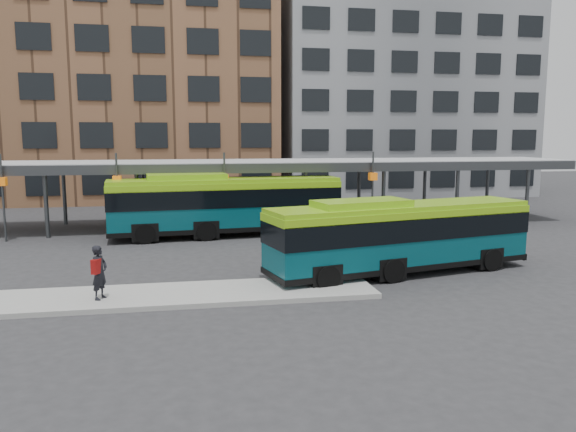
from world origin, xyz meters
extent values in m
plane|color=#28282B|center=(0.00, 0.00, 0.00)|extent=(120.00, 120.00, 0.00)
cube|color=gray|center=(-5.50, -3.00, 0.09)|extent=(14.00, 3.00, 0.18)
cube|color=#999B9E|center=(0.00, 13.00, 4.00)|extent=(40.00, 6.00, 0.35)
cube|color=#383A3D|center=(0.00, 10.00, 3.85)|extent=(40.00, 0.15, 0.55)
cylinder|color=#383A3D|center=(-13.00, 10.50, 1.90)|extent=(0.24, 0.24, 3.80)
cylinder|color=#383A3D|center=(-13.00, 15.50, 1.90)|extent=(0.24, 0.24, 3.80)
cylinder|color=#383A3D|center=(-8.00, 10.50, 1.90)|extent=(0.24, 0.24, 3.80)
cylinder|color=#383A3D|center=(-8.00, 15.50, 1.90)|extent=(0.24, 0.24, 3.80)
cylinder|color=#383A3D|center=(-3.00, 10.50, 1.90)|extent=(0.24, 0.24, 3.80)
cylinder|color=#383A3D|center=(-3.00, 15.50, 1.90)|extent=(0.24, 0.24, 3.80)
cylinder|color=#383A3D|center=(2.00, 10.50, 1.90)|extent=(0.24, 0.24, 3.80)
cylinder|color=#383A3D|center=(2.00, 15.50, 1.90)|extent=(0.24, 0.24, 3.80)
cylinder|color=#383A3D|center=(7.00, 10.50, 1.90)|extent=(0.24, 0.24, 3.80)
cylinder|color=#383A3D|center=(7.00, 15.50, 1.90)|extent=(0.24, 0.24, 3.80)
cylinder|color=#383A3D|center=(12.00, 10.50, 1.90)|extent=(0.24, 0.24, 3.80)
cylinder|color=#383A3D|center=(12.00, 15.50, 1.90)|extent=(0.24, 0.24, 3.80)
cylinder|color=#383A3D|center=(17.00, 10.50, 1.90)|extent=(0.24, 0.24, 3.80)
cylinder|color=#383A3D|center=(17.00, 15.50, 1.90)|extent=(0.24, 0.24, 3.80)
cylinder|color=#383A3D|center=(-15.00, 9.70, 2.40)|extent=(0.12, 0.12, 4.80)
cube|color=#D8630C|center=(-15.00, 9.70, 3.30)|extent=(0.45, 0.45, 0.45)
cylinder|color=#383A3D|center=(-9.00, 9.70, 2.40)|extent=(0.12, 0.12, 4.80)
cube|color=#D8630C|center=(-9.00, 9.70, 3.30)|extent=(0.45, 0.45, 0.45)
cylinder|color=#383A3D|center=(-3.00, 9.70, 2.40)|extent=(0.12, 0.12, 4.80)
cube|color=#D8630C|center=(-3.00, 9.70, 3.30)|extent=(0.45, 0.45, 0.45)
cylinder|color=#383A3D|center=(6.00, 9.70, 2.40)|extent=(0.12, 0.12, 4.80)
cube|color=#D8630C|center=(6.00, 9.70, 3.30)|extent=(0.45, 0.45, 0.45)
cube|color=brown|center=(-10.00, 32.00, 11.00)|extent=(26.00, 14.00, 22.00)
cube|color=slate|center=(16.00, 32.00, 10.00)|extent=(24.00, 14.00, 20.00)
cube|color=#06414B|center=(3.54, -1.08, 1.54)|extent=(11.79, 4.91, 2.41)
cube|color=black|center=(3.54, -1.08, 2.02)|extent=(11.85, 4.98, 0.91)
cube|color=#79B312|center=(3.54, -1.08, 2.84)|extent=(11.77, 4.82, 0.19)
cube|color=#79B312|center=(1.66, -1.50, 3.03)|extent=(4.14, 2.54, 0.34)
cube|color=black|center=(3.54, -1.08, 0.45)|extent=(11.86, 4.98, 0.23)
cylinder|color=black|center=(7.55, -1.37, 0.48)|extent=(1.00, 0.50, 0.96)
cylinder|color=black|center=(7.03, 0.92, 0.48)|extent=(1.00, 0.50, 0.96)
cylinder|color=black|center=(2.67, -2.48, 0.48)|extent=(1.00, 0.50, 0.96)
cylinder|color=black|center=(2.15, -0.19, 0.48)|extent=(1.00, 0.50, 0.96)
cylinder|color=black|center=(-0.14, -3.12, 0.48)|extent=(1.00, 0.50, 0.96)
cylinder|color=black|center=(-0.66, -0.83, 0.48)|extent=(1.00, 0.50, 0.96)
cube|color=#06414B|center=(-2.98, 9.35, 1.75)|extent=(13.30, 3.90, 2.73)
cube|color=black|center=(-2.98, 9.35, 2.29)|extent=(13.36, 3.97, 1.04)
cube|color=#79B312|center=(-2.98, 9.35, 3.22)|extent=(13.29, 3.80, 0.22)
cube|color=#79B312|center=(-5.16, 9.16, 3.44)|extent=(4.53, 2.35, 0.38)
cube|color=black|center=(-2.98, 9.35, 0.51)|extent=(13.37, 3.98, 0.26)
cylinder|color=black|center=(1.49, 8.42, 0.55)|extent=(1.12, 0.43, 1.09)
cylinder|color=black|center=(1.25, 11.08, 0.55)|extent=(1.12, 0.43, 1.09)
cylinder|color=black|center=(-4.17, 7.91, 0.55)|extent=(1.12, 0.43, 1.09)
cylinder|color=black|center=(-4.41, 10.56, 0.55)|extent=(1.12, 0.43, 1.09)
cylinder|color=black|center=(-7.43, 7.61, 0.55)|extent=(1.12, 0.43, 1.09)
cylinder|color=black|center=(-7.67, 10.27, 0.55)|extent=(1.12, 0.43, 1.09)
imported|color=black|center=(-8.24, -3.32, 1.11)|extent=(0.70, 0.81, 1.87)
cube|color=maroon|center=(-8.31, -3.48, 1.36)|extent=(0.33, 0.40, 0.50)
imported|color=slate|center=(11.12, 11.85, 0.46)|extent=(1.79, 0.76, 0.91)
imported|color=slate|center=(11.57, 11.83, 0.46)|extent=(1.60, 0.80, 0.93)
imported|color=slate|center=(12.53, 12.36, 0.45)|extent=(1.76, 0.77, 0.89)
imported|color=slate|center=(12.87, 12.21, 0.49)|extent=(1.67, 0.57, 0.99)
imported|color=slate|center=(13.79, 11.99, 0.46)|extent=(1.84, 1.02, 0.92)
imported|color=slate|center=(13.94, 12.14, 0.51)|extent=(1.71, 0.56, 1.01)
imported|color=slate|center=(15.55, 12.14, 0.42)|extent=(1.67, 0.89, 0.83)
imported|color=slate|center=(15.32, 12.07, 0.53)|extent=(1.83, 0.80, 1.06)
imported|color=slate|center=(15.57, 12.40, 0.44)|extent=(1.73, 0.73, 0.88)
camera|label=1|loc=(-5.32, -22.88, 5.73)|focal=35.00mm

